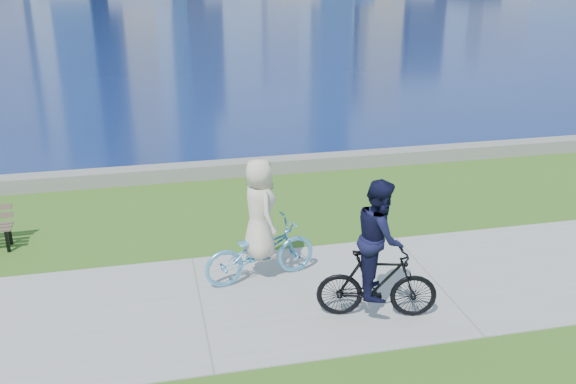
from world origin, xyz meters
name	(u,v)px	position (x,y,z in m)	size (l,w,h in m)	color
ground	(201,308)	(0.00, 0.00, 0.00)	(320.00, 320.00, 0.00)	#2E5717
concrete_path	(201,308)	(0.00, 0.00, 0.01)	(80.00, 3.50, 0.02)	gray
seawall	(177,172)	(0.00, 6.20, 0.17)	(90.00, 0.50, 0.35)	slate
cyclist_woman	(260,236)	(1.09, 0.73, 0.82)	(1.08, 2.09, 2.17)	#59ABD9
cyclist_man	(378,261)	(2.62, -0.84, 0.96)	(0.99, 1.92, 2.25)	black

